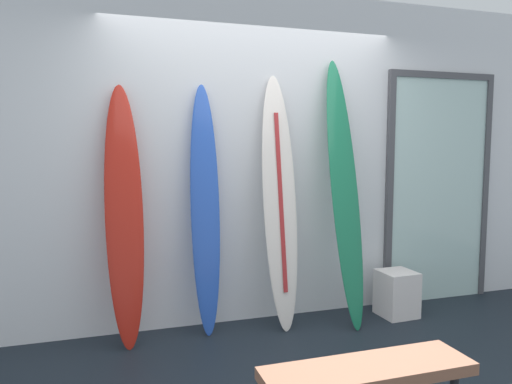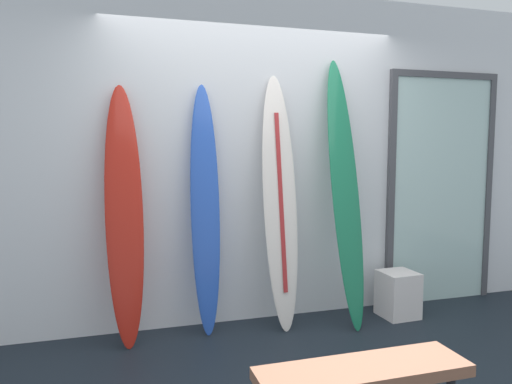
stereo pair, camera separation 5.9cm
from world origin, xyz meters
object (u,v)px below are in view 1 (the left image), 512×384
Objects in this scene: surfboard_cobalt at (205,210)px; surfboard_ivory at (280,204)px; surfboard_crimson at (124,218)px; glass_door at (438,185)px; bench at (368,377)px; surfboard_emerald at (345,192)px; display_block_left at (397,293)px.

surfboard_ivory is at bearing -4.45° from surfboard_cobalt.
surfboard_ivory is (1.24, 0.00, 0.06)m from surfboard_crimson.
glass_door reaches higher than surfboard_crimson.
bench is (0.44, -1.76, -0.61)m from surfboard_cobalt.
surfboard_cobalt is 1.88× the size of bench.
glass_door is (1.16, 0.27, 0.01)m from surfboard_emerald.
surfboard_cobalt is 0.91× the size of glass_door.
surfboard_ivory reaches higher than display_block_left.
surfboard_crimson is at bearing 121.96° from bench.
surfboard_emerald reaches higher than surfboard_cobalt.
surfboard_cobalt is at bearing 4.43° from surfboard_crimson.
surfboard_cobalt is at bearing 104.10° from bench.
surfboard_ivory is 0.95× the size of glass_door.
surfboard_cobalt reaches higher than bench.
glass_door is 2.07× the size of bench.
surfboard_cobalt is 0.62m from surfboard_ivory.
surfboard_ivory is at bearing 171.29° from surfboard_emerald.
bench is at bearing -75.90° from surfboard_cobalt.
surfboard_ivory is 0.56m from surfboard_emerald.
surfboard_crimson is 2.10m from bench.
display_block_left is at bearing -155.01° from glass_door.
surfboard_ivory is 1.83m from bench.
glass_door reaches higher than bench.
surfboard_crimson is 2.44m from display_block_left.
surfboard_crimson is 4.92× the size of display_block_left.
display_block_left is 0.18× the size of glass_door.
surfboard_crimson is 0.90× the size of glass_door.
surfboard_emerald reaches higher than surfboard_crimson.
surfboard_crimson is 0.94× the size of surfboard_ivory.
glass_door is (2.95, 0.19, 0.16)m from surfboard_crimson.
glass_door is (1.71, 0.19, 0.10)m from surfboard_ivory.
surfboard_cobalt is 0.89× the size of surfboard_emerald.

